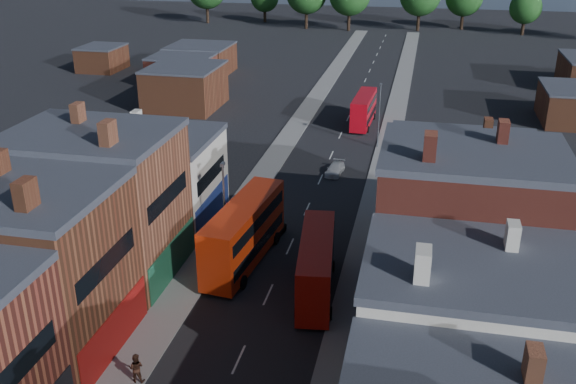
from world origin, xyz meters
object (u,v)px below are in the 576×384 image
at_px(ped_3, 369,298).
at_px(ped_1, 136,368).
at_px(bus_2, 364,109).
at_px(car_3, 335,169).
at_px(bus_1, 316,265).
at_px(car_2, 272,232).
at_px(bus_0, 244,232).

bearing_deg(ped_3, ped_1, 126.04).
height_order(bus_2, car_3, bus_2).
xyz_separation_m(bus_1, ped_1, (-8.99, -12.48, -1.35)).
distance_m(bus_1, bus_2, 44.15).
bearing_deg(bus_2, car_2, -94.65).
distance_m(bus_0, ped_1, 16.20).
relative_size(bus_1, car_3, 2.68).
height_order(car_3, ped_3, ped_3).
bearing_deg(ped_3, bus_0, 61.61).
xyz_separation_m(bus_1, ped_3, (4.20, -1.52, -1.37)).
bearing_deg(bus_0, bus_1, -21.56).
bearing_deg(bus_2, ped_1, -95.63).
xyz_separation_m(car_2, car_3, (3.27, 16.66, 0.04)).
bearing_deg(ped_3, bus_2, 2.91).
bearing_deg(car_3, bus_1, -79.02).
relative_size(bus_2, car_3, 2.48).
bearing_deg(bus_2, bus_0, -95.39).
xyz_separation_m(bus_2, ped_1, (-7.91, -56.61, -1.19)).
bearing_deg(ped_3, car_3, 9.86).
height_order(bus_1, bus_2, bus_1).
bearing_deg(bus_0, ped_3, -18.65).
bearing_deg(ped_3, car_2, 40.75).
height_order(car_3, ped_1, ped_1).
bearing_deg(bus_0, car_2, 82.96).
distance_m(bus_2, car_2, 36.11).
bearing_deg(bus_2, car_3, -90.99).
height_order(ped_1, ped_3, ped_1).
distance_m(bus_1, ped_1, 15.44).
bearing_deg(bus_1, car_2, 116.30).
xyz_separation_m(bus_1, car_3, (-2.19, 24.99, -1.87)).
distance_m(bus_0, car_3, 22.10).
bearing_deg(bus_0, ped_1, -92.52).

